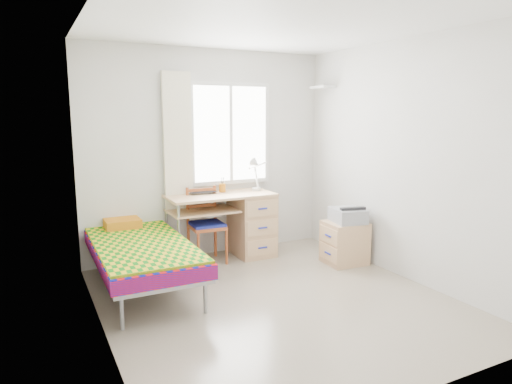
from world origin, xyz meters
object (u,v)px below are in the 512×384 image
Objects in this scene: bed at (139,247)px; cabinet at (344,243)px; desk at (247,221)px; printer at (348,215)px; chair at (206,220)px.

bed is 3.87× the size of cabinet.
bed is at bearing -162.41° from desk.
bed reaches higher than desk.
bed is 2.46m from printer.
desk is (1.48, 0.46, 0.03)m from bed.
chair is 1.80× the size of cabinet.
chair is 1.72m from printer.
chair reaches higher than printer.
chair reaches higher than bed.
bed is at bearing 175.04° from cabinet.
printer is (1.50, -0.85, 0.08)m from chair.
chair reaches higher than cabinet.
chair is (0.92, 0.45, 0.10)m from bed.
desk is 1.28m from printer.
bed is 2.43m from cabinet.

